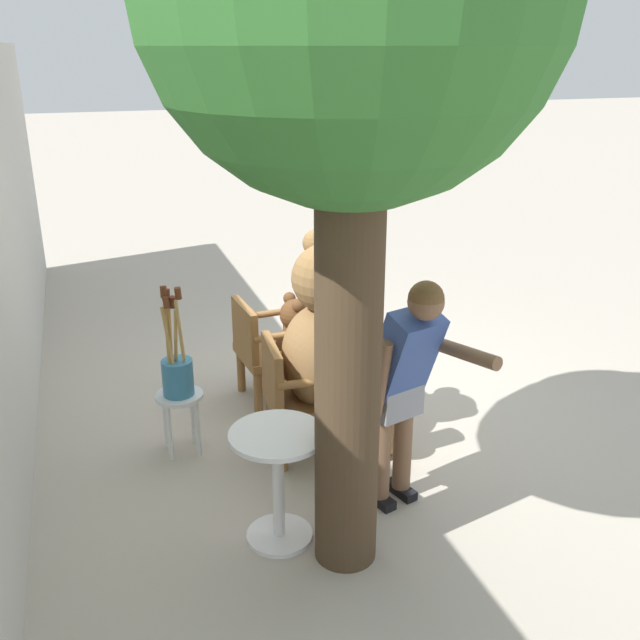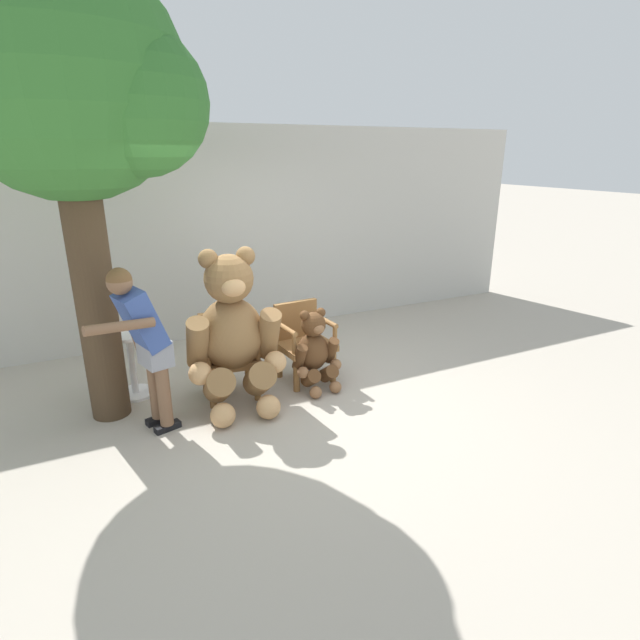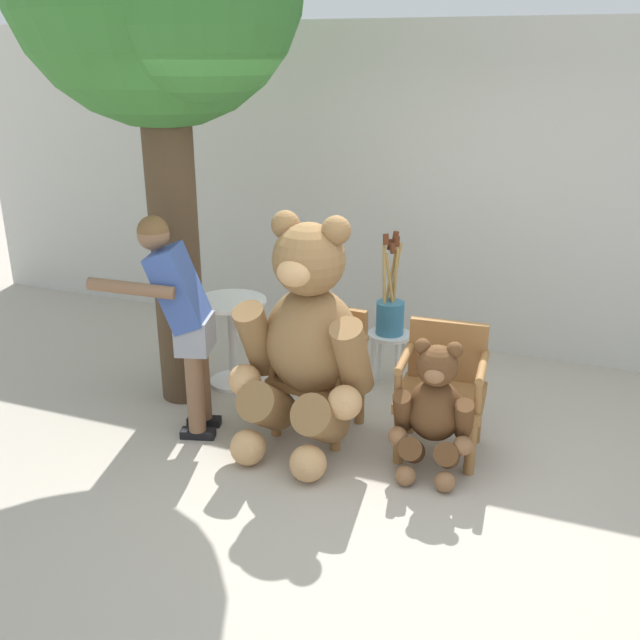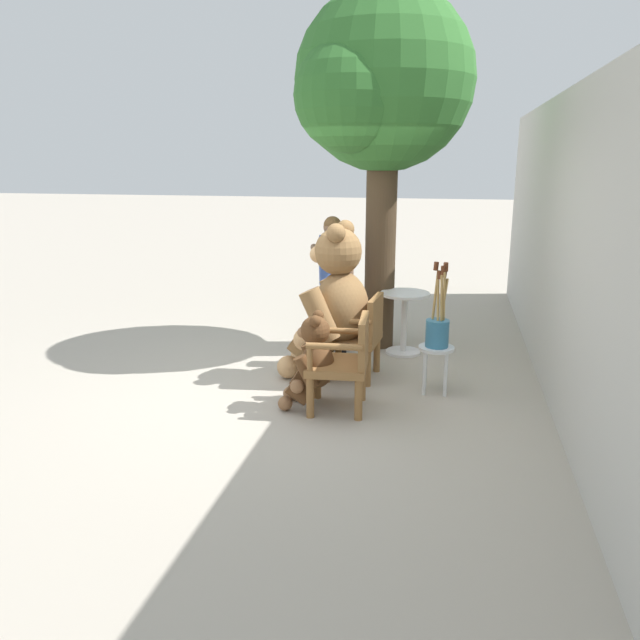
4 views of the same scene
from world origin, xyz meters
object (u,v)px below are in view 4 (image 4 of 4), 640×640
Objects in this scene: brush_bucket at (438,327)px; teddy_bear_small at (312,361)px; wooden_chair_right at (344,360)px; teddy_bear_large at (333,302)px; person_visitor at (333,273)px; wooden_chair_left at (359,334)px; white_stool at (436,357)px; patio_tree at (379,88)px; round_side_table at (404,316)px.

teddy_bear_small is at bearing -60.84° from brush_bucket.
brush_bucket is at bearing 126.92° from wooden_chair_right.
wooden_chair_right is 0.96m from teddy_bear_large.
person_visitor is 1.92× the size of brush_bucket.
wooden_chair_left reaches higher than white_stool.
wooden_chair_right is at bearing -53.06° from white_stool.
person_visitor is (-0.86, -0.43, 0.46)m from wooden_chair_left.
white_stool is at bearing 75.36° from teddy_bear_large.
teddy_bear_large reaches higher than white_stool.
wooden_chair_left is at bearing -108.36° from brush_bucket.
patio_tree is at bearing 118.61° from person_visitor.
wooden_chair_left is 0.97× the size of teddy_bear_small.
round_side_table is at bearing 144.09° from teddy_bear_large.
brush_bucket reaches higher than white_stool.
teddy_bear_large reaches higher than teddy_bear_small.
white_stool is 1.25m from round_side_table.
brush_bucket is 2.77m from patio_tree.
round_side_table is at bearing 167.60° from wooden_chair_right.
teddy_bear_large is (-0.01, -0.27, 0.32)m from wooden_chair_left.
person_visitor is 3.38× the size of white_stool.
wooden_chair_left is 0.86m from brush_bucket.
patio_tree reaches higher than wooden_chair_left.
wooden_chair_right reaches higher than white_stool.
teddy_bear_small is 0.22× the size of patio_tree.
brush_bucket is (0.26, 0.79, 0.19)m from wooden_chair_left.
wooden_chair_left is 0.42m from teddy_bear_large.
white_stool is 3.02m from patio_tree.
person_visitor is at bearing -132.52° from brush_bucket.
patio_tree is (-1.09, 0.28, 2.15)m from teddy_bear_large.
teddy_bear_small is 1.23× the size of round_side_table.
wooden_chair_left is 1.00× the size of wooden_chair_right.
white_stool is (0.26, 0.79, -0.11)m from wooden_chair_left.
wooden_chair_right is at bearing 0.00° from wooden_chair_left.
white_stool is at bearing 29.56° from patio_tree.
teddy_bear_large reaches higher than person_visitor.
wooden_chair_right is at bearing -53.08° from brush_bucket.
teddy_bear_small is 0.57× the size of person_visitor.
teddy_bear_small is 1.26m from brush_bucket.
wooden_chair_left is 1.19× the size of round_side_table.
wooden_chair_left is at bearing -23.01° from round_side_table.
brush_bucket is 1.27m from round_side_table.
teddy_bear_large is at bearing -162.92° from wooden_chair_right.
patio_tree is at bearing 179.51° from wooden_chair_right.
brush_bucket is at bearing 18.72° from round_side_table.
person_visitor is 2.16× the size of round_side_table.
person_visitor is 1.68m from brush_bucket.
teddy_bear_large is 1.81× the size of teddy_bear_small.
brush_bucket reaches higher than wooden_chair_left.
patio_tree is at bearing 165.35° from teddy_bear_large.
wooden_chair_left is 0.86m from wooden_chair_right.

